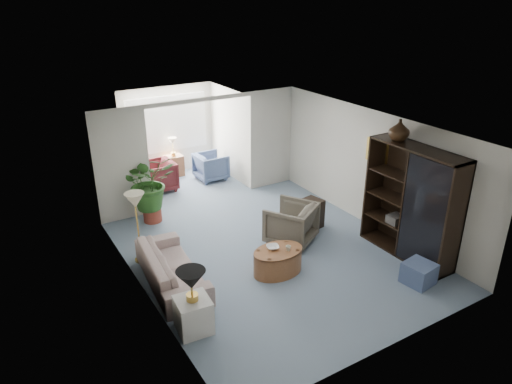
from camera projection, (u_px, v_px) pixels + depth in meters
floor at (272, 255)px, 9.10m from camera, size 6.00×6.00×0.00m
sunroom_floor at (187, 185)px, 12.32m from camera, size 2.60×2.60×0.00m
back_pier_left at (122, 166)px, 10.06m from camera, size 1.20×0.12×2.50m
back_pier_right at (271, 139)px, 11.86m from camera, size 1.20×0.12×2.50m
back_header at (200, 100)px, 10.48m from camera, size 2.60×0.12×0.10m
window_pane at (168, 124)px, 12.61m from camera, size 2.20×0.02×1.50m
window_blinds at (168, 124)px, 12.59m from camera, size 2.20×0.02×1.50m
framed_picture at (378, 152)px, 9.51m from camera, size 0.04×0.50×0.40m
sofa at (172, 267)px, 8.13m from camera, size 0.99×2.14×0.61m
end_table at (193, 315)px, 6.99m from camera, size 0.54×0.54×0.54m
table_lamp at (191, 280)px, 6.75m from camera, size 0.44×0.44×0.30m
floor_lamp at (135, 200)px, 8.41m from camera, size 0.36×0.36×0.28m
coffee_table at (278, 261)px, 8.46m from camera, size 1.21×1.21×0.45m
coffee_bowl at (273, 247)px, 8.42m from camera, size 0.29×0.29×0.05m
coffee_cup at (288, 248)px, 8.35m from camera, size 0.12×0.12×0.09m
wingback_chair at (291, 223)px, 9.42m from camera, size 1.22×1.23×0.82m
side_table_dark at (310, 214)px, 10.02m from camera, size 0.59×0.51×0.62m
entertainment_cabinet at (411, 203)px, 8.72m from camera, size 0.52×1.94×2.16m
cabinet_urn at (399, 130)px, 8.60m from camera, size 0.38×0.38×0.40m
ottoman at (419, 273)px, 8.16m from camera, size 0.54×0.54×0.38m
plant_pot at (153, 214)px, 10.36m from camera, size 0.40×0.40×0.32m
house_plant at (149, 182)px, 10.05m from camera, size 1.10×0.95×1.22m
sunroom_chair_blue at (211, 166)px, 12.58m from camera, size 0.80×0.77×0.71m
sunroom_chair_maroon at (157, 176)px, 11.86m from camera, size 0.85×0.83×0.77m
sunroom_table at (174, 166)px, 12.84m from camera, size 0.47×0.37×0.57m
shelf_clutter at (417, 212)px, 8.58m from camera, size 0.30×1.06×1.06m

